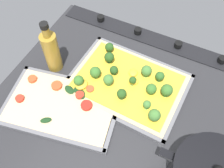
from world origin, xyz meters
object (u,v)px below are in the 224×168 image
(baking_tray_back, at_px, (62,106))
(veggie_pizza_back, at_px, (62,104))
(oil_bottle, at_px, (51,51))
(broccoli_pizza, at_px, (127,82))
(baking_tray_front, at_px, (127,85))

(baking_tray_back, xyz_separation_m, veggie_pizza_back, (0.00, -0.00, 0.01))
(baking_tray_back, height_order, oil_bottle, oil_bottle)
(broccoli_pizza, bearing_deg, baking_tray_back, 47.38)
(broccoli_pizza, bearing_deg, baking_tray_front, -92.52)
(veggie_pizza_back, height_order, oil_bottle, oil_bottle)
(broccoli_pizza, xyz_separation_m, baking_tray_back, (0.15, 0.16, -0.02))
(broccoli_pizza, relative_size, baking_tray_back, 0.94)
(veggie_pizza_back, bearing_deg, baking_tray_back, 107.47)
(veggie_pizza_back, bearing_deg, broccoli_pizza, -133.59)
(baking_tray_back, distance_m, veggie_pizza_back, 0.01)
(baking_tray_back, xyz_separation_m, oil_bottle, (0.11, -0.13, 0.08))
(oil_bottle, bearing_deg, baking_tray_back, 129.66)
(veggie_pizza_back, relative_size, oil_bottle, 1.81)
(baking_tray_front, xyz_separation_m, oil_bottle, (0.26, 0.04, 0.08))
(baking_tray_back, distance_m, oil_bottle, 0.18)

